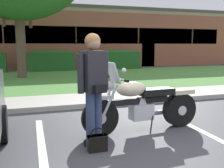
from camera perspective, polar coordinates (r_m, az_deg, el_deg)
ground_plane at (r=3.88m, az=6.40°, el=-15.20°), size 140.00×140.00×0.00m
curb_strip at (r=6.78m, az=-5.19°, el=-4.41°), size 60.00×0.20×0.12m
concrete_walk at (r=7.60m, az=-6.68°, el=-3.22°), size 60.00×1.50×0.08m
grass_lawn at (r=12.29m, az=-11.34°, el=0.99°), size 60.00×8.12×0.06m
stall_stripe_0 at (r=3.75m, az=-14.07°, el=-16.17°), size 0.27×4.40×0.01m
stall_stripe_1 at (r=4.80m, az=21.93°, el=-11.02°), size 0.27×4.40×0.01m
motorcycle at (r=4.93m, az=7.17°, el=-4.15°), size 2.24×0.82×1.26m
rider_person at (r=4.05m, az=-3.85°, el=0.44°), size 0.53×0.39×1.70m
handbag at (r=4.04m, az=-3.06°, el=-11.96°), size 0.28×0.13×0.36m
hedge_center_left at (r=16.17m, az=-12.67°, el=4.85°), size 2.64×0.90×1.24m
hedge_center_right at (r=17.06m, az=0.96°, el=5.22°), size 2.86×0.90×1.24m
brick_building at (r=22.89m, az=-9.91°, el=9.41°), size 26.24×9.90×4.14m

